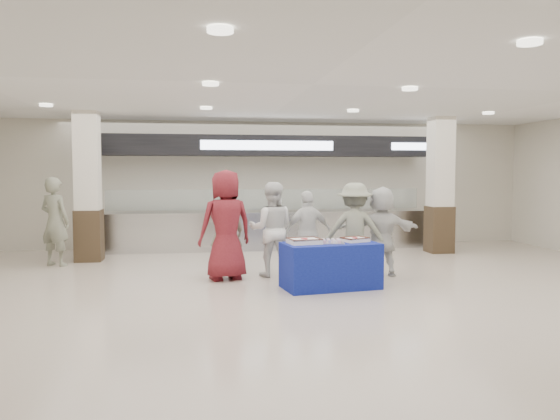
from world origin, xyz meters
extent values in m
plane|color=beige|center=(0.00, 0.00, 0.00)|extent=(14.00, 14.00, 0.00)
cube|color=#B7BABE|center=(0.00, 5.40, 0.45)|extent=(8.00, 0.80, 0.90)
cube|color=#B7BABE|center=(0.00, 5.40, 0.92)|extent=(8.00, 0.85, 0.04)
cube|color=white|center=(0.00, 5.10, 1.25)|extent=(7.60, 0.02, 0.50)
cube|color=black|center=(0.00, 5.40, 2.55)|extent=(8.40, 0.70, 0.50)
cube|color=white|center=(0.00, 5.04, 2.55)|extent=(3.20, 0.03, 0.22)
cube|color=white|center=(3.80, 5.04, 2.55)|extent=(1.40, 0.03, 0.18)
cube|color=#322517|center=(-4.00, 4.20, 0.55)|extent=(0.55, 0.55, 1.10)
cube|color=silver|center=(-4.00, 4.20, 2.15)|extent=(0.50, 0.50, 2.10)
cube|color=#322517|center=(4.00, 4.20, 0.55)|extent=(0.55, 0.55, 1.10)
cube|color=silver|center=(4.00, 4.20, 2.15)|extent=(0.50, 0.50, 2.10)
cube|color=navy|center=(0.46, 0.69, 0.38)|extent=(1.65, 1.00, 0.75)
cube|color=white|center=(0.01, 0.66, 0.79)|extent=(0.56, 0.46, 0.08)
cube|color=#482114|center=(0.01, 0.66, 0.84)|extent=(0.56, 0.46, 0.02)
cylinder|color=#B31922|center=(0.01, 0.66, 0.83)|extent=(0.13, 0.13, 0.01)
cube|color=white|center=(0.90, 0.79, 0.78)|extent=(0.49, 0.43, 0.06)
cube|color=#482114|center=(0.90, 0.79, 0.83)|extent=(0.49, 0.43, 0.02)
cylinder|color=#B31922|center=(0.90, 0.79, 0.82)|extent=(0.11, 0.11, 0.01)
cube|color=#AFAFB4|center=(0.46, 0.65, 0.76)|extent=(0.45, 0.36, 0.02)
imported|color=maroon|center=(-1.20, 1.67, 0.98)|extent=(1.09, 0.86, 1.96)
imported|color=slate|center=(-1.19, 2.00, 0.86)|extent=(0.72, 0.58, 1.71)
imported|color=white|center=(-0.35, 1.89, 0.86)|extent=(0.93, 0.78, 1.73)
imported|color=white|center=(0.34, 1.92, 0.78)|extent=(0.97, 0.54, 1.57)
imported|color=slate|center=(1.12, 1.56, 0.86)|extent=(1.24, 0.90, 1.72)
imported|color=silver|center=(1.64, 1.59, 0.82)|extent=(1.54, 0.50, 1.65)
imported|color=slate|center=(-4.56, 3.66, 0.91)|extent=(0.79, 0.69, 1.81)
camera|label=1|loc=(-1.74, -7.96, 1.91)|focal=35.00mm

